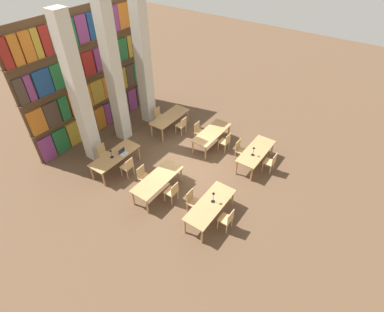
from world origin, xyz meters
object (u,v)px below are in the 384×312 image
at_px(chair_1, 192,201).
at_px(chair_0, 227,219).
at_px(reading_table_0, 210,206).
at_px(desk_lamp_2, 111,152).
at_px(chair_8, 128,166).
at_px(reading_table_3, 212,134).
at_px(reading_table_5, 170,118).
at_px(reading_table_2, 158,180).
at_px(reading_table_4, 115,157).
at_px(laptop, 123,153).
at_px(chair_6, 225,141).
at_px(desk_lamp_0, 213,195).
at_px(chair_9, 104,154).
at_px(chair_10, 182,125).
at_px(chair_7, 199,131).
at_px(desk_lamp_1, 254,150).
at_px(chair_5, 144,176).
at_px(chair_3, 240,150).
at_px(reading_table_1, 256,152).
at_px(chair_11, 159,116).
at_px(chair_2, 271,162).
at_px(chair_4, 172,191).
at_px(pillar_center, 114,77).
at_px(pillar_left, 79,94).

bearing_deg(chair_1, chair_0, 90.00).
distance_m(reading_table_0, chair_0, 0.72).
bearing_deg(desk_lamp_2, chair_0, -88.30).
bearing_deg(chair_0, chair_8, 90.17).
distance_m(reading_table_3, reading_table_5, 2.33).
bearing_deg(reading_table_2, reading_table_4, 89.04).
bearing_deg(reading_table_3, laptop, 147.63).
relative_size(chair_1, chair_6, 1.00).
bearing_deg(reading_table_5, desk_lamp_0, -126.50).
bearing_deg(chair_1, chair_9, -89.83).
bearing_deg(chair_10, reading_table_3, -88.73).
bearing_deg(chair_7, reading_table_2, 9.91).
relative_size(reading_table_0, chair_6, 2.40).
height_order(chair_0, chair_1, same).
xyz_separation_m(desk_lamp_0, chair_10, (3.37, 3.84, -0.55)).
relative_size(desk_lamp_1, chair_5, 0.46).
height_order(reading_table_0, laptop, laptop).
bearing_deg(desk_lamp_0, chair_8, 93.14).
bearing_deg(chair_3, desk_lamp_2, -46.23).
bearing_deg(chair_8, chair_1, -89.76).
height_order(reading_table_1, chair_11, chair_11).
xyz_separation_m(chair_2, chair_4, (-3.57, 2.25, 0.00)).
distance_m(reading_table_3, desk_lamp_2, 4.43).
relative_size(chair_3, reading_table_2, 0.42).
relative_size(reading_table_1, chair_2, 2.40).
bearing_deg(pillar_center, chair_7, -59.29).
xyz_separation_m(reading_table_2, chair_9, (0.02, 2.98, -0.16)).
relative_size(chair_0, reading_table_3, 0.42).
distance_m(desk_lamp_0, chair_8, 3.88).
xyz_separation_m(reading_table_1, chair_5, (-3.61, 2.94, -0.16)).
bearing_deg(chair_7, chair_11, -88.32).
bearing_deg(chair_8, chair_10, -0.08).
xyz_separation_m(reading_table_3, reading_table_5, (-0.05, 2.33, 0.00)).
xyz_separation_m(pillar_center, chair_3, (1.68, -5.24, -2.51)).
xyz_separation_m(desk_lamp_1, chair_4, (-3.27, 1.56, -0.51)).
distance_m(desk_lamp_0, chair_7, 4.53).
relative_size(reading_table_2, chair_11, 2.40).
bearing_deg(chair_3, chair_2, 90.00).
distance_m(chair_7, chair_8, 3.77).
bearing_deg(pillar_left, chair_1, -90.41).
bearing_deg(desk_lamp_1, chair_3, 67.55).
distance_m(chair_0, reading_table_5, 6.31).
distance_m(reading_table_0, chair_1, 0.72).
relative_size(chair_1, chair_5, 1.00).
bearing_deg(chair_8, chair_4, -91.23).
relative_size(reading_table_1, reading_table_2, 1.00).
height_order(pillar_left, desk_lamp_1, pillar_left).
relative_size(chair_8, chair_11, 1.00).
bearing_deg(reading_table_1, desk_lamp_2, 129.37).
xyz_separation_m(pillar_center, desk_lamp_1, (1.39, -5.95, -2.00)).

